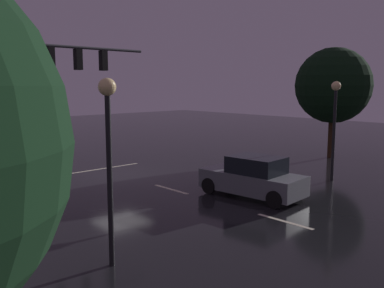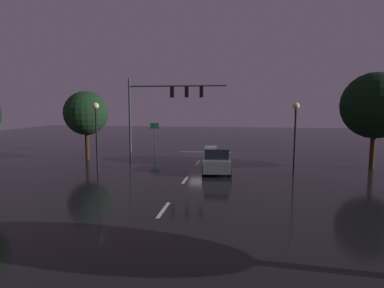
{
  "view_description": "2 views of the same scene",
  "coord_description": "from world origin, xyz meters",
  "views": [
    {
      "loc": [
        11.57,
        17.86,
        4.58
      ],
      "look_at": [
        -0.13,
        5.23,
        2.15
      ],
      "focal_mm": 39.05,
      "sensor_mm": 36.0,
      "label": 1
    },
    {
      "loc": [
        -3.25,
        29.62,
        4.57
      ],
      "look_at": [
        0.02,
        7.08,
        1.88
      ],
      "focal_mm": 30.64,
      "sensor_mm": 36.0,
      "label": 2
    }
  ],
  "objects": [
    {
      "name": "lane_dash_far",
      "position": [
        0.0,
        4.0,
        0.0
      ],
      "size": [
        0.16,
        2.2,
        0.01
      ],
      "primitive_type": "cube",
      "rotation": [
        0.0,
        0.0,
        1.57
      ],
      "color": "beige",
      "rests_on": "ground_plane"
    },
    {
      "name": "street_lamp_left_kerb",
      "position": [
        -6.8,
        7.98,
        3.36
      ],
      "size": [
        0.44,
        0.44,
        4.76
      ],
      "color": "black",
      "rests_on": "ground_plane"
    },
    {
      "name": "tree_left_far",
      "position": [
        -12.8,
        4.56,
        4.55
      ],
      "size": [
        4.71,
        4.71,
        6.92
      ],
      "color": "#382314",
      "rests_on": "ground_plane"
    },
    {
      "name": "street_lamp_right_kerb",
      "position": [
        6.17,
        9.01,
        3.36
      ],
      "size": [
        0.44,
        0.44,
        4.76
      ],
      "color": "black",
      "rests_on": "ground_plane"
    },
    {
      "name": "car_approaching",
      "position": [
        -1.71,
        7.23,
        0.8
      ],
      "size": [
        2.23,
        4.49,
        1.7
      ],
      "color": "slate",
      "rests_on": "ground_plane"
    },
    {
      "name": "stop_bar",
      "position": [
        0.0,
        -2.11,
        0.0
      ],
      "size": [
        5.0,
        0.16,
        0.01
      ],
      "primitive_type": "cube",
      "color": "beige",
      "rests_on": "ground_plane"
    },
    {
      "name": "lane_dash_mid",
      "position": [
        0.0,
        10.0,
        0.0
      ],
      "size": [
        0.16,
        2.2,
        0.01
      ],
      "primitive_type": "cube",
      "rotation": [
        0.0,
        0.0,
        1.57
      ],
      "color": "beige",
      "rests_on": "ground_plane"
    },
    {
      "name": "ground_plane",
      "position": [
        0.0,
        0.0,
        0.0
      ],
      "size": [
        80.0,
        80.0,
        0.0
      ],
      "primitive_type": "plane",
      "color": "black"
    },
    {
      "name": "traffic_signal_assembly",
      "position": [
        3.89,
        -0.92,
        5.1
      ],
      "size": [
        9.39,
        0.47,
        7.11
      ],
      "color": "#383A3D",
      "rests_on": "ground_plane"
    }
  ]
}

